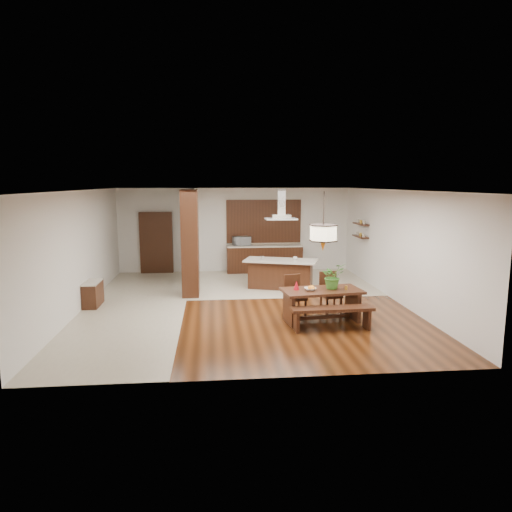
{
  "coord_description": "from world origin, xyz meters",
  "views": [
    {
      "loc": [
        -0.8,
        -11.32,
        3.09
      ],
      "look_at": [
        0.3,
        0.0,
        1.25
      ],
      "focal_mm": 32.0,
      "sensor_mm": 36.0,
      "label": 1
    }
  ],
  "objects": [
    {
      "name": "range_hood",
      "position": [
        1.19,
        1.68,
        2.46
      ],
      "size": [
        0.9,
        0.55,
        0.87
      ],
      "primitive_type": null,
      "color": "silver",
      "rests_on": "room_shell"
    },
    {
      "name": "island_cup",
      "position": [
        1.6,
        1.58,
        0.91
      ],
      "size": [
        0.14,
        0.14,
        0.1
      ],
      "primitive_type": "imported",
      "rotation": [
        0.0,
        0.0,
        0.17
      ],
      "color": "silver",
      "rests_on": "kitchen_island"
    },
    {
      "name": "fruit_bowl",
      "position": [
        1.34,
        -1.67,
        0.76
      ],
      "size": [
        0.27,
        0.27,
        0.06
      ],
      "primitive_type": "imported",
      "rotation": [
        0.0,
        0.0,
        0.06
      ],
      "color": "beige",
      "rests_on": "dining_table"
    },
    {
      "name": "soffit_band",
      "position": [
        0.0,
        0.0,
        2.88
      ],
      "size": [
        8.0,
        9.0,
        0.02
      ],
      "primitive_type": "cube",
      "color": "#3D220F",
      "rests_on": "room_shell"
    },
    {
      "name": "gold_ornament",
      "position": [
        2.15,
        -1.67,
        0.78
      ],
      "size": [
        0.08,
        0.08,
        0.09
      ],
      "primitive_type": "cylinder",
      "rotation": [
        0.0,
        0.0,
        0.43
      ],
      "color": "gold",
      "rests_on": "dining_table"
    },
    {
      "name": "pendant_lantern",
      "position": [
        1.62,
        -1.6,
        2.25
      ],
      "size": [
        0.64,
        0.64,
        1.31
      ],
      "primitive_type": null,
      "color": "beige",
      "rests_on": "room_shell"
    },
    {
      "name": "tile_hallway",
      "position": [
        -2.75,
        0.0,
        0.01
      ],
      "size": [
        2.5,
        9.0,
        0.01
      ],
      "primitive_type": "cube",
      "color": "beige",
      "rests_on": "ground"
    },
    {
      "name": "shelf_upper",
      "position": [
        3.87,
        2.6,
        1.8
      ],
      "size": [
        0.26,
        0.9,
        0.04
      ],
      "primitive_type": "cube",
      "color": "black",
      "rests_on": "room_shell"
    },
    {
      "name": "shelf_lower",
      "position": [
        3.87,
        2.6,
        1.4
      ],
      "size": [
        0.26,
        0.9,
        0.04
      ],
      "primitive_type": "cube",
      "color": "black",
      "rests_on": "room_shell"
    },
    {
      "name": "microwave",
      "position": [
        0.21,
        4.17,
        1.1
      ],
      "size": [
        0.65,
        0.55,
        0.31
      ],
      "primitive_type": "imported",
      "rotation": [
        0.0,
        0.0,
        0.36
      ],
      "color": "silver",
      "rests_on": "rear_counter"
    },
    {
      "name": "hallway_doorway",
      "position": [
        -2.7,
        4.4,
        1.05
      ],
      "size": [
        1.1,
        0.2,
        2.1
      ],
      "primitive_type": "cube",
      "color": "black",
      "rests_on": "ground"
    },
    {
      "name": "partition_pier",
      "position": [
        -1.4,
        1.2,
        1.45
      ],
      "size": [
        0.45,
        1.0,
        2.9
      ],
      "primitive_type": "cube",
      "color": "black",
      "rests_on": "ground"
    },
    {
      "name": "foliage_plant",
      "position": [
        1.87,
        -1.54,
        1.02
      ],
      "size": [
        0.65,
        0.61,
        0.57
      ],
      "primitive_type": "imported",
      "rotation": [
        0.0,
        0.0,
        0.41
      ],
      "color": "#3A7727",
      "rests_on": "dining_table"
    },
    {
      "name": "tile_kitchen",
      "position": [
        1.25,
        2.5,
        0.01
      ],
      "size": [
        5.5,
        4.0,
        0.01
      ],
      "primitive_type": "cube",
      "color": "beige",
      "rests_on": "ground"
    },
    {
      "name": "dining_chair_left",
      "position": [
        1.12,
        -1.13,
        0.48
      ],
      "size": [
        0.53,
        0.53,
        0.95
      ],
      "primitive_type": null,
      "rotation": [
        0.0,
        0.0,
        0.3
      ],
      "color": "black",
      "rests_on": "ground"
    },
    {
      "name": "partition_stub",
      "position": [
        -1.4,
        3.3,
        1.45
      ],
      "size": [
        0.18,
        2.4,
        2.9
      ],
      "primitive_type": "cube",
      "color": "silver",
      "rests_on": "ground"
    },
    {
      "name": "dining_chair_right",
      "position": [
        1.99,
        -1.02,
        0.49
      ],
      "size": [
        0.51,
        0.51,
        0.99
      ],
      "primitive_type": null,
      "rotation": [
        0.0,
        0.0,
        0.19
      ],
      "color": "black",
      "rests_on": "ground"
    },
    {
      "name": "dining_table",
      "position": [
        1.62,
        -1.6,
        0.54
      ],
      "size": [
        1.85,
        1.09,
        0.73
      ],
      "rotation": [
        0.0,
        0.0,
        0.12
      ],
      "color": "black",
      "rests_on": "ground"
    },
    {
      "name": "kitchen_window",
      "position": [
        1.0,
        4.46,
        1.75
      ],
      "size": [
        2.6,
        0.08,
        1.5
      ],
      "primitive_type": "cube",
      "color": "olive",
      "rests_on": "room_shell"
    },
    {
      "name": "hallway_console",
      "position": [
        -3.81,
        0.2,
        0.32
      ],
      "size": [
        0.37,
        0.88,
        0.63
      ],
      "primitive_type": "cube",
      "color": "black",
      "rests_on": "ground"
    },
    {
      "name": "kitchen_island",
      "position": [
        1.19,
        1.68,
        0.44
      ],
      "size": [
        2.27,
        1.52,
        0.86
      ],
      "rotation": [
        0.0,
        0.0,
        -0.32
      ],
      "color": "black",
      "rests_on": "ground"
    },
    {
      "name": "room_shell",
      "position": [
        0.0,
        0.0,
        2.06
      ],
      "size": [
        9.0,
        9.04,
        2.92
      ],
      "color": "#361A09",
      "rests_on": "ground"
    },
    {
      "name": "dining_bench",
      "position": [
        1.7,
        -2.23,
        0.25
      ],
      "size": [
        1.77,
        0.44,
        0.49
      ],
      "primitive_type": null,
      "rotation": [
        0.0,
        0.0,
        0.03
      ],
      "color": "black",
      "rests_on": "ground"
    },
    {
      "name": "napkin_cone",
      "position": [
        1.05,
        -1.57,
        0.83
      ],
      "size": [
        0.17,
        0.17,
        0.2
      ],
      "primitive_type": "cone",
      "rotation": [
        0.0,
        0.0,
        -0.39
      ],
      "color": "#A00B17",
      "rests_on": "dining_table"
    },
    {
      "name": "rear_counter",
      "position": [
        1.0,
        4.2,
        0.48
      ],
      "size": [
        2.6,
        0.62,
        0.95
      ],
      "color": "black",
      "rests_on": "ground"
    }
  ]
}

